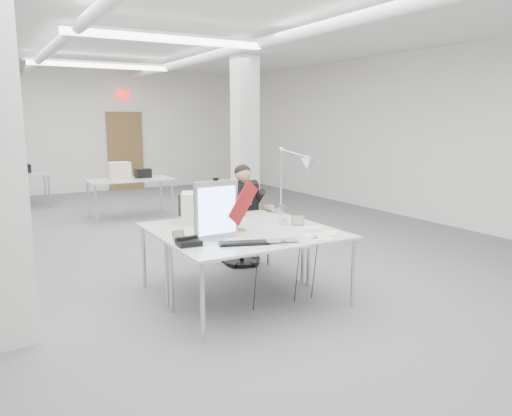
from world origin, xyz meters
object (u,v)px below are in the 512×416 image
Objects in this scene: seated_person at (243,198)px; beige_monitor at (198,208)px; office_chair at (242,228)px; bankers_lamp at (237,217)px; laptop at (283,242)px; desk_phone at (189,243)px; monitor at (216,210)px; architect_lamp at (292,178)px; desk_main at (264,239)px.

seated_person is 1.00m from beige_monitor.
office_chair is 1.40m from bankers_lamp.
desk_phone is at bearing 168.96° from laptop.
monitor is 1.37m from architect_lamp.
beige_monitor is (-0.19, 0.60, 0.02)m from bankers_lamp.
monitor is 0.61× the size of architect_lamp.
beige_monitor is at bearing -156.85° from seated_person.
bankers_lamp is (0.34, 0.20, -0.14)m from monitor.
bankers_lamp is at bearing -127.65° from office_chair.
office_chair is 1.78m from monitor.
desk_main is 1.21m from architect_lamp.
beige_monitor is at bearing 66.01° from desk_phone.
laptop is 1.36m from architect_lamp.
desk_phone reaches higher than desk_main.
office_chair is 0.99× the size of seated_person.
bankers_lamp is 1.02m from architect_lamp.
bankers_lamp reaches higher than laptop.
bankers_lamp reaches higher than desk_main.
office_chair reaches higher than desk_phone.
bankers_lamp is at bearing -48.08° from beige_monitor.
desk_phone is at bearing -167.12° from monitor.
bankers_lamp is 0.63m from beige_monitor.
office_chair is at bearing 69.56° from desk_main.
office_chair is at bearing 58.02° from beige_monitor.
architect_lamp reaches higher than desk_phone.
architect_lamp is (0.91, 0.33, 0.32)m from bankers_lamp.
architect_lamp reaches higher than bankers_lamp.
laptop is at bearing -21.08° from desk_phone.
beige_monitor is (0.15, 0.80, -0.12)m from monitor.
beige_monitor is at bearing 118.48° from laptop.
laptop is at bearing -114.28° from seated_person.
bankers_lamp is 1.42× the size of desk_phone.
desk_phone is at bearing -93.66° from beige_monitor.
desk_phone is 1.77m from architect_lamp.
beige_monitor is at bearing 156.87° from architect_lamp.
architect_lamp is at bearing 66.92° from laptop.
desk_phone is at bearing -169.86° from bankers_lamp.
desk_main is 5.57× the size of laptop.
office_chair is 1.94m from laptop.
architect_lamp is (1.10, -0.27, 0.30)m from beige_monitor.
monitor is 1.80× the size of laptop.
office_chair is 0.40m from seated_person.
office_chair is 2.71× the size of beige_monitor.
desk_main is at bearing -118.83° from seated_person.
seated_person reaches higher than desk_phone.
seated_person reaches higher than monitor.
monitor is at bearing -76.03° from beige_monitor.
seated_person reaches higher than bankers_lamp.
desk_main is at bearing -50.03° from beige_monitor.
office_chair is at bearing 88.31° from laptop.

